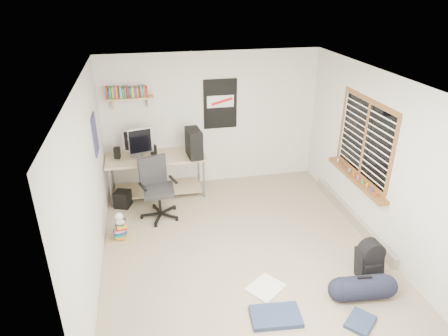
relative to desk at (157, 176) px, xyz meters
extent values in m
cube|color=gray|center=(1.10, -1.93, -0.37)|extent=(4.00, 4.50, 0.01)
cube|color=white|center=(1.10, -1.93, 2.14)|extent=(4.00, 4.50, 0.01)
cube|color=silver|center=(1.10, 0.33, 0.89)|extent=(4.00, 0.01, 2.50)
cube|color=silver|center=(-0.91, -1.93, 0.89)|extent=(0.01, 4.50, 2.50)
cube|color=silver|center=(3.10, -1.93, 0.89)|extent=(0.01, 4.50, 2.50)
cube|color=tan|center=(0.00, 0.00, 0.00)|extent=(1.87, 1.14, 0.80)
cube|color=#B4B4BA|center=(-0.36, 0.03, 0.62)|extent=(0.36, 0.10, 0.39)
cube|color=#97989C|center=(-0.23, -0.12, 0.66)|extent=(0.43, 0.21, 0.46)
cube|color=black|center=(0.67, -0.23, 0.68)|extent=(0.26, 0.49, 0.49)
cube|color=black|center=(-0.08, -0.32, 0.44)|extent=(0.45, 0.21, 0.02)
cube|color=black|center=(-0.65, -0.04, 0.53)|extent=(0.11, 0.11, 0.20)
cube|color=black|center=(-0.03, -0.02, 0.52)|extent=(0.12, 0.12, 0.18)
cube|color=#262528|center=(-0.01, -0.83, 0.13)|extent=(0.85, 0.85, 1.03)
cube|color=tan|center=(-0.35, 0.21, 1.42)|extent=(0.80, 0.22, 0.24)
cube|color=black|center=(1.25, 0.30, 1.19)|extent=(0.62, 0.03, 0.92)
cube|color=navy|center=(-0.89, -0.73, 1.14)|extent=(0.02, 0.42, 0.60)
cube|color=brown|center=(3.05, -1.63, 1.08)|extent=(0.10, 1.50, 1.26)
cube|color=#B7B2A8|center=(3.05, -1.63, -0.28)|extent=(0.08, 2.50, 0.18)
cube|color=black|center=(2.62, -2.88, -0.16)|extent=(0.34, 0.27, 0.44)
cylinder|color=black|center=(2.33, -3.25, -0.22)|extent=(0.33, 0.33, 0.59)
cube|color=silver|center=(1.19, -2.87, -0.34)|extent=(0.56, 0.54, 0.04)
cube|color=navy|center=(1.17, -3.36, -0.33)|extent=(0.62, 0.43, 0.06)
cube|color=navy|center=(2.10, -3.64, -0.34)|extent=(0.45, 0.44, 0.04)
cube|color=brown|center=(-0.65, -1.31, -0.21)|extent=(0.43, 0.36, 0.27)
cube|color=white|center=(-0.63, -1.33, 0.02)|extent=(0.14, 0.22, 0.21)
cube|color=black|center=(-0.63, -0.35, -0.22)|extent=(0.33, 0.33, 0.29)
camera|label=1|loc=(-0.15, -6.65, 3.25)|focal=32.00mm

